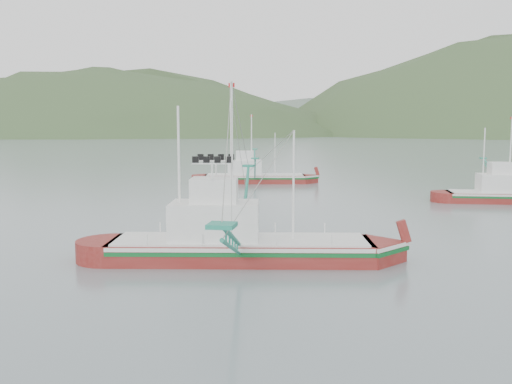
# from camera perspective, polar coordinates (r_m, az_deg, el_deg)

# --- Properties ---
(ground) EXTENTS (1200.00, 1200.00, 0.00)m
(ground) POSITION_cam_1_polar(r_m,az_deg,el_deg) (33.08, -1.83, -6.73)
(ground) COLOR slate
(ground) RESTS_ON ground
(main_boat) EXTENTS (15.25, 26.66, 10.87)m
(main_boat) POSITION_cam_1_polar(r_m,az_deg,el_deg) (32.32, -1.89, -3.76)
(main_boat) COLOR maroon
(main_boat) RESTS_ON ground
(bg_boat_right) EXTENTS (12.67, 22.66, 9.17)m
(bg_boat_right) POSITION_cam_1_polar(r_m,az_deg,el_deg) (61.80, 24.13, 0.19)
(bg_boat_right) COLOR maroon
(bg_boat_right) RESTS_ON ground
(bg_boat_far) EXTENTS (13.66, 23.78, 9.71)m
(bg_boat_far) POSITION_cam_1_polar(r_m,az_deg,el_deg) (75.36, -0.23, 2.16)
(bg_boat_far) COLOR maroon
(bg_boat_far) RESTS_ON ground
(headland_left) EXTENTS (448.00, 308.00, 210.00)m
(headland_left) POSITION_cam_1_polar(r_m,az_deg,el_deg) (433.76, -15.48, 5.53)
(headland_left) COLOR #354E28
(headland_left) RESTS_ON ground
(ridge_distant) EXTENTS (960.00, 400.00, 240.00)m
(ridge_distant) POSITION_cam_1_polar(r_m,az_deg,el_deg) (591.97, 12.41, 5.90)
(ridge_distant) COLOR slate
(ridge_distant) RESTS_ON ground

